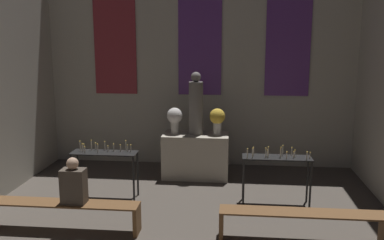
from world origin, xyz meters
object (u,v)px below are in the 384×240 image
Objects in this scene: candle_rack_left at (104,159)px; pew_back_left at (62,209)px; candle_rack_right at (277,164)px; altar at (196,155)px; flower_vase_right at (217,118)px; flower_vase_left at (175,118)px; pew_back_right at (302,219)px; statue at (196,106)px; person_seated at (74,184)px.

candle_rack_left is 1.48m from pew_back_left.
altar is at bearing 138.66° from candle_rack_right.
flower_vase_left is at bearing 180.00° from flower_vase_right.
candle_rack_left is at bearing 157.17° from pew_back_right.
pew_back_right is (0.24, -1.41, -0.39)m from candle_rack_right.
flower_vase_right is (0.89, 0.00, 0.00)m from flower_vase_left.
candle_rack_right is (1.55, -1.36, -0.80)m from statue.
candle_rack_left is at bearing 88.41° from person_seated.
candle_rack_right reaches higher than pew_back_right.
flower_vase_right is at bearing 129.01° from candle_rack_right.
person_seated is at bearing -91.59° from candle_rack_left.
flower_vase_right is (0.45, 0.00, -0.26)m from statue.
candle_rack_right is 1.68× the size of person_seated.
flower_vase_left is 0.23× the size of pew_back_right.
person_seated is at bearing 0.00° from pew_back_left.
person_seated is at bearing -112.53° from flower_vase_left.
flower_vase_left reaches higher than altar.
statue is 2.22m from candle_rack_left.
candle_rack_left is (-2.00, -1.36, -0.54)m from flower_vase_right.
person_seated is (-3.39, 0.00, 0.42)m from pew_back_right.
pew_back_right is at bearing 0.00° from pew_back_left.
candle_rack_left is 1.00× the size of candle_rack_right.
pew_back_left is (-1.80, -2.77, -1.19)m from statue.
flower_vase_left reaches higher than candle_rack_left.
altar is at bearing 57.05° from pew_back_left.
pew_back_right is at bearing -57.05° from statue.
person_seated is (-1.60, -2.77, 0.30)m from altar.
pew_back_right is (2.24, -2.77, -0.93)m from flower_vase_left.
pew_back_right is at bearing -80.15° from candle_rack_right.
candle_rack_left is 0.51× the size of pew_back_right.
flower_vase_right reaches higher than pew_back_left.
flower_vase_left reaches higher than person_seated.
altar is at bearing -180.00° from flower_vase_right.
statue is 0.55× the size of pew_back_right.
pew_back_left is at bearing -115.98° from flower_vase_left.
flower_vase_left is at bearing 50.76° from candle_rack_left.
altar is at bearing -0.00° from flower_vase_left.
flower_vase_right is 3.68m from pew_back_left.
altar reaches higher than pew_back_left.
flower_vase_left is at bearing 128.98° from pew_back_right.
flower_vase_right reaches higher than candle_rack_left.
altar is 2.08m from candle_rack_right.
statue is (0.00, 0.00, 1.07)m from altar.
pew_back_right is at bearing -57.05° from altar.
candle_rack_right is at bearing -41.34° from altar.
candle_rack_right is (2.00, -1.36, -0.54)m from flower_vase_left.
altar is 0.92m from flower_vase_left.
statue is 0.55× the size of pew_back_left.
flower_vase_right is 0.23× the size of pew_back_left.
candle_rack_left is 1.41m from person_seated.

